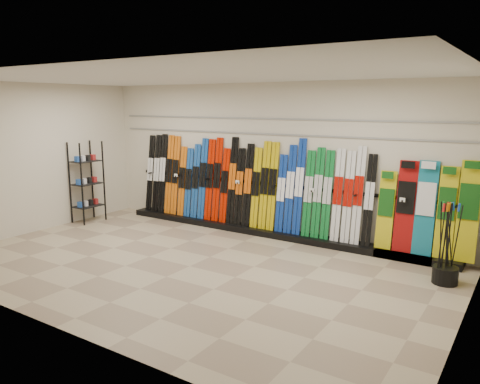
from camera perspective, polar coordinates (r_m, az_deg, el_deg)
The scene contains 13 objects.
floor at distance 7.71m, azimuth -6.17°, elevation -8.99°, with size 8.00×8.00×0.00m, color gray.
back_wall at distance 9.39m, azimuth 3.32°, elevation 4.04°, with size 8.00×8.00×0.00m, color beige.
left_wall at distance 10.33m, azimuth -23.88°, elevation 3.75°, with size 5.00×5.00×0.00m, color beige.
right_wall at distance 5.74m, azimuth 26.24°, elevation -1.38°, with size 5.00×5.00×0.00m, color beige.
ceiling at distance 7.27m, azimuth -6.66°, elevation 13.87°, with size 8.00×8.00×0.00m, color silver.
ski_rack_base at distance 9.37m, azimuth 3.76°, elevation -4.96°, with size 8.00×0.40×0.12m, color black.
skis at distance 9.57m, azimuth 0.42°, elevation 0.93°, with size 5.38×0.27×1.83m.
snowboards at distance 8.28m, azimuth 21.89°, elevation -2.01°, with size 1.59×0.25×1.60m.
accessory_rack at distance 10.84m, azimuth -18.15°, elevation 1.17°, with size 0.40×0.60×1.78m, color black.
pole_bin at distance 7.56m, azimuth 23.72°, elevation -9.26°, with size 0.37×0.37×0.25m, color black.
ski_poles at distance 7.46m, azimuth 23.87°, elevation -5.63°, with size 0.31×0.28×1.18m.
slatwall_rail_0 at distance 9.33m, azimuth 3.29°, elevation 7.08°, with size 7.60×0.02×0.03m, color gray.
slatwall_rail_1 at distance 9.31m, azimuth 3.31°, elevation 8.93°, with size 7.60×0.02×0.03m, color gray.
Camera 1 is at (4.61, -5.60, 2.60)m, focal length 35.00 mm.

